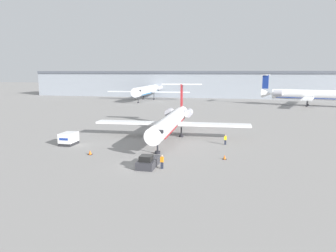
% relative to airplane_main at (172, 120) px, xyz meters
% --- Properties ---
extents(ground_plane, '(600.00, 600.00, 0.00)m').
position_rel_airplane_main_xyz_m(ground_plane, '(0.68, -19.57, -3.13)').
color(ground_plane, gray).
extents(terminal_building, '(180.00, 16.80, 12.29)m').
position_rel_airplane_main_xyz_m(terminal_building, '(0.68, 100.43, 3.04)').
color(terminal_building, '#8C939E').
rests_on(terminal_building, ground).
extents(airplane_main, '(28.30, 29.88, 9.30)m').
position_rel_airplane_main_xyz_m(airplane_main, '(0.00, 0.00, 0.00)').
color(airplane_main, white).
rests_on(airplane_main, ground).
extents(pushback_tug, '(2.10, 4.42, 1.67)m').
position_rel_airplane_main_xyz_m(pushback_tug, '(1.02, -19.10, -2.53)').
color(pushback_tug, '#2D2D33').
rests_on(pushback_tug, ground).
extents(luggage_cart, '(2.16, 3.13, 1.99)m').
position_rel_airplane_main_xyz_m(luggage_cart, '(-15.22, -9.80, -2.14)').
color(luggage_cart, '#232326').
rests_on(luggage_cart, ground).
extents(worker_near_tug, '(0.40, 0.24, 1.74)m').
position_rel_airplane_main_xyz_m(worker_near_tug, '(2.92, -19.57, -2.22)').
color(worker_near_tug, '#232838').
rests_on(worker_near_tug, ground).
extents(worker_by_wing, '(0.40, 0.24, 1.65)m').
position_rel_airplane_main_xyz_m(worker_by_wing, '(9.88, -4.16, -2.28)').
color(worker_by_wing, '#232838').
rests_on(worker_by_wing, ground).
extents(traffic_cone_left, '(0.66, 0.66, 0.62)m').
position_rel_airplane_main_xyz_m(traffic_cone_left, '(-8.88, -15.07, -2.84)').
color(traffic_cone_left, black).
rests_on(traffic_cone_left, ground).
extents(traffic_cone_right, '(0.54, 0.54, 0.61)m').
position_rel_airplane_main_xyz_m(traffic_cone_right, '(10.24, -13.46, -2.84)').
color(traffic_cone_right, black).
rests_on(traffic_cone_right, ground).
extents(airplane_parked_far_left, '(36.08, 38.52, 11.13)m').
position_rel_airplane_main_xyz_m(airplane_parked_far_left, '(-27.23, 78.70, 1.04)').
color(airplane_parked_far_left, silver).
rests_on(airplane_parked_far_left, ground).
extents(airplane_parked_far_right, '(34.78, 30.11, 10.85)m').
position_rel_airplane_main_xyz_m(airplane_parked_far_right, '(35.86, 64.75, 0.86)').
color(airplane_parked_far_right, white).
rests_on(airplane_parked_far_right, ground).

